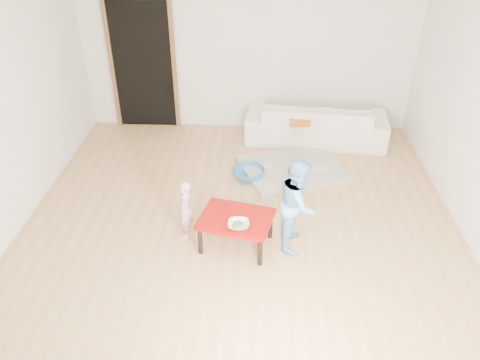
# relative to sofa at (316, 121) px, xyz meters

# --- Properties ---
(floor) EXTENTS (5.00, 5.00, 0.01)m
(floor) POSITION_rel_sofa_xyz_m (-1.05, -2.05, -0.30)
(floor) COLOR tan
(floor) RESTS_ON ground
(back_wall) EXTENTS (5.00, 0.02, 2.60)m
(back_wall) POSITION_rel_sofa_xyz_m (-1.05, 0.45, 1.00)
(back_wall) COLOR white
(back_wall) RESTS_ON floor
(left_wall) EXTENTS (0.02, 5.00, 2.60)m
(left_wall) POSITION_rel_sofa_xyz_m (-3.55, -2.05, 1.00)
(left_wall) COLOR white
(left_wall) RESTS_ON floor
(doorway) EXTENTS (1.02, 0.08, 2.11)m
(doorway) POSITION_rel_sofa_xyz_m (-2.65, 0.43, 0.72)
(doorway) COLOR brown
(doorway) RESTS_ON back_wall
(sofa) EXTENTS (2.14, 1.00, 0.61)m
(sofa) POSITION_rel_sofa_xyz_m (0.00, 0.00, 0.00)
(sofa) COLOR white
(sofa) RESTS_ON floor
(cushion) EXTENTS (0.45, 0.41, 0.11)m
(cushion) POSITION_rel_sofa_xyz_m (-0.22, -0.21, 0.15)
(cushion) COLOR #D06717
(cushion) RESTS_ON sofa
(red_table) EXTENTS (0.86, 0.72, 0.37)m
(red_table) POSITION_rel_sofa_xyz_m (-1.08, -2.55, -0.12)
(red_table) COLOR #940B08
(red_table) RESTS_ON floor
(bowl) EXTENTS (0.22, 0.22, 0.05)m
(bowl) POSITION_rel_sofa_xyz_m (-1.04, -2.71, 0.10)
(bowl) COLOR white
(bowl) RESTS_ON red_table
(broccoli) EXTENTS (0.12, 0.12, 0.06)m
(broccoli) POSITION_rel_sofa_xyz_m (-1.04, -2.71, 0.10)
(broccoli) COLOR #2D5919
(broccoli) RESTS_ON red_table
(child_pink) EXTENTS (0.16, 0.25, 0.69)m
(child_pink) POSITION_rel_sofa_xyz_m (-1.64, -2.39, 0.04)
(child_pink) COLOR pink
(child_pink) RESTS_ON floor
(child_blue) EXTENTS (0.47, 0.56, 1.04)m
(child_blue) POSITION_rel_sofa_xyz_m (-0.43, -2.48, 0.22)
(child_blue) COLOR #6ABCF6
(child_blue) RESTS_ON floor
(basin) EXTENTS (0.43, 0.43, 0.13)m
(basin) POSITION_rel_sofa_xyz_m (-0.98, -1.15, -0.24)
(basin) COLOR #2B69A3
(basin) RESTS_ON floor
(blanket) EXTENTS (1.58, 1.45, 0.06)m
(blanket) POSITION_rel_sofa_xyz_m (-0.40, -0.96, -0.27)
(blanket) COLOR #B3AC9E
(blanket) RESTS_ON floor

